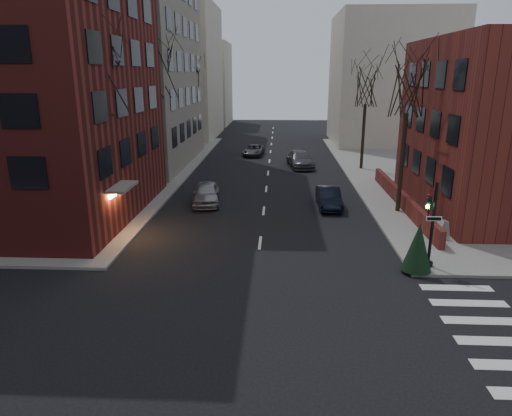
{
  "coord_description": "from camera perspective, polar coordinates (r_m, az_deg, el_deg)",
  "views": [
    {
      "loc": [
        0.93,
        -11.1,
        8.81
      ],
      "look_at": [
        -0.21,
        11.87,
        2.0
      ],
      "focal_mm": 32.0,
      "sensor_mm": 36.0,
      "label": 1
    }
  ],
  "objects": [
    {
      "name": "ground",
      "position": [
        14.2,
        -1.63,
        -21.85
      ],
      "size": [
        160.0,
        160.0,
        0.0
      ],
      "primitive_type": "plane",
      "color": "black",
      "rests_on": "ground"
    },
    {
      "name": "building_left_brick",
      "position": [
        32.12,
        -28.97,
        14.86
      ],
      "size": [
        15.0,
        15.0,
        18.0
      ],
      "primitive_type": "cube",
      "color": "maroon",
      "rests_on": "ground"
    },
    {
      "name": "building_left_tan",
      "position": [
        48.81,
        -20.2,
        21.65
      ],
      "size": [
        18.0,
        18.0,
        28.0
      ],
      "primitive_type": "cube",
      "color": "gray",
      "rests_on": "ground"
    },
    {
      "name": "low_wall_right",
      "position": [
        32.29,
        17.77,
        1.05
      ],
      "size": [
        0.35,
        16.0,
        1.0
      ],
      "primitive_type": "cube",
      "color": "maroon",
      "rests_on": "sidewalk_far_right"
    },
    {
      "name": "building_distant_la",
      "position": [
        68.0,
        -11.16,
        16.35
      ],
      "size": [
        14.0,
        16.0,
        18.0
      ],
      "primitive_type": "cube",
      "color": "beige",
      "rests_on": "ground"
    },
    {
      "name": "building_distant_ra",
      "position": [
        62.71,
        16.39,
        15.11
      ],
      "size": [
        14.0,
        14.0,
        16.0
      ],
      "primitive_type": "cube",
      "color": "beige",
      "rests_on": "ground"
    },
    {
      "name": "building_distant_lb",
      "position": [
        84.28,
        -6.91,
        15.14
      ],
      "size": [
        10.0,
        12.0,
        14.0
      ],
      "primitive_type": "cube",
      "color": "beige",
      "rests_on": "ground"
    },
    {
      "name": "traffic_signal",
      "position": [
        22.38,
        20.96,
        -2.61
      ],
      "size": [
        0.76,
        0.44,
        4.0
      ],
      "color": "black",
      "rests_on": "sidewalk_far_right"
    },
    {
      "name": "tree_left_a",
      "position": [
        26.93,
        -19.0,
        14.91
      ],
      "size": [
        4.18,
        4.18,
        10.26
      ],
      "color": "#2D231C",
      "rests_on": "sidewalk_far_left"
    },
    {
      "name": "tree_left_b",
      "position": [
        38.36,
        -12.35,
        16.28
      ],
      "size": [
        4.4,
        4.4,
        10.8
      ],
      "color": "#2D231C",
      "rests_on": "sidewalk_far_left"
    },
    {
      "name": "tree_left_c",
      "position": [
        52.03,
        -8.23,
        15.46
      ],
      "size": [
        3.96,
        3.96,
        9.72
      ],
      "color": "#2D231C",
      "rests_on": "sidewalk_far_left"
    },
    {
      "name": "tree_right_a",
      "position": [
        30.16,
        18.56,
        14.18
      ],
      "size": [
        3.96,
        3.96,
        9.72
      ],
      "color": "#2D231C",
      "rests_on": "sidewalk_far_right"
    },
    {
      "name": "tree_right_b",
      "position": [
        43.83,
        13.63,
        14.44
      ],
      "size": [
        3.74,
        3.74,
        9.18
      ],
      "color": "#2D231C",
      "rests_on": "sidewalk_far_right"
    },
    {
      "name": "streetlamp_near",
      "position": [
        34.64,
        -12.6,
        8.51
      ],
      "size": [
        0.36,
        0.36,
        6.28
      ],
      "color": "black",
      "rests_on": "sidewalk_far_left"
    },
    {
      "name": "streetlamp_far",
      "position": [
        54.08,
        -7.03,
        11.51
      ],
      "size": [
        0.36,
        0.36,
        6.28
      ],
      "color": "black",
      "rests_on": "sidewalk_far_left"
    },
    {
      "name": "parked_sedan",
      "position": [
        31.42,
        9.07,
        1.3
      ],
      "size": [
        1.53,
        4.22,
        1.38
      ],
      "primitive_type": "imported",
      "rotation": [
        0.0,
        0.0,
        0.02
      ],
      "color": "black",
      "rests_on": "ground"
    },
    {
      "name": "car_lane_silver",
      "position": [
        32.02,
        -6.26,
        1.83
      ],
      "size": [
        2.31,
        4.64,
        1.52
      ],
      "primitive_type": "imported",
      "rotation": [
        0.0,
        0.0,
        0.12
      ],
      "color": "gray",
      "rests_on": "ground"
    },
    {
      "name": "car_lane_gray",
      "position": [
        44.85,
        5.55,
        6.09
      ],
      "size": [
        2.88,
        5.58,
        1.55
      ],
      "primitive_type": "imported",
      "rotation": [
        0.0,
        0.0,
        0.14
      ],
      "color": "#46464C",
      "rests_on": "ground"
    },
    {
      "name": "car_lane_far",
      "position": [
        51.1,
        -0.29,
        7.23
      ],
      "size": [
        2.37,
        4.46,
        1.19
      ],
      "primitive_type": "imported",
      "rotation": [
        0.0,
        0.0,
        -0.09
      ],
      "color": "#3F3F44",
      "rests_on": "ground"
    },
    {
      "name": "sandwich_board",
      "position": [
        26.98,
        22.21,
        -2.38
      ],
      "size": [
        0.61,
        0.73,
        1.01
      ],
      "primitive_type": "cube",
      "rotation": [
        0.0,
        0.0,
        0.3
      ],
      "color": "silver",
      "rests_on": "sidewalk_far_right"
    },
    {
      "name": "evergreen_shrub",
      "position": [
        21.95,
        19.6,
        -4.6
      ],
      "size": [
        1.49,
        1.49,
        2.25
      ],
      "primitive_type": "cone",
      "rotation": [
        0.0,
        0.0,
        -0.11
      ],
      "color": "black",
      "rests_on": "sidewalk_far_right"
    }
  ]
}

